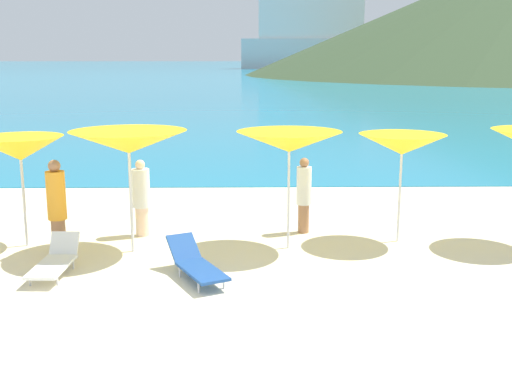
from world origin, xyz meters
TOP-DOWN VIEW (x-y plane):
  - ground_plane at (0.00, 10.00)m, footprint 50.00×100.00m
  - ocean_water at (0.00, 230.11)m, footprint 650.00×440.00m
  - umbrella_2 at (-3.79, 4.33)m, footprint 1.81×1.81m
  - umbrella_3 at (-1.57, 3.90)m, footprint 2.49×2.49m
  - umbrella_4 at (1.52, 4.08)m, footprint 2.09×2.09m
  - umbrella_5 at (3.84, 4.53)m, footprint 1.86×1.86m
  - lounge_chair_0 at (-0.20, 2.30)m, footprint 1.23×1.78m
  - lounge_chair_4 at (-2.71, 2.58)m, footprint 0.59×1.55m
  - beachgoer_0 at (-1.55, 5.03)m, footprint 0.37×0.37m
  - beachgoer_1 at (1.93, 5.23)m, footprint 0.32×0.32m
  - beachgoer_2 at (-2.95, 3.71)m, footprint 0.36×0.36m
  - cruise_ship at (19.98, 183.26)m, footprint 40.95×13.55m

SIDE VIEW (x-z plane):
  - ground_plane at x=0.00m, z-range -0.30..0.00m
  - ocean_water at x=0.00m, z-range 0.00..0.02m
  - lounge_chair_4 at x=-2.71m, z-range -0.05..0.54m
  - lounge_chair_0 at x=-0.20m, z-range -0.03..0.58m
  - beachgoer_0 at x=-1.55m, z-range 0.04..1.69m
  - beachgoer_1 at x=1.93m, z-range 0.05..1.70m
  - beachgoer_2 at x=-2.95m, z-range 0.05..1.93m
  - umbrella_2 at x=-3.79m, z-range 0.88..3.12m
  - umbrella_5 at x=3.84m, z-range 0.91..3.16m
  - umbrella_4 at x=1.52m, z-range 0.97..3.33m
  - umbrella_3 at x=-1.57m, z-range 0.98..3.38m
  - cruise_ship at x=19.98m, z-range -2.76..22.75m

